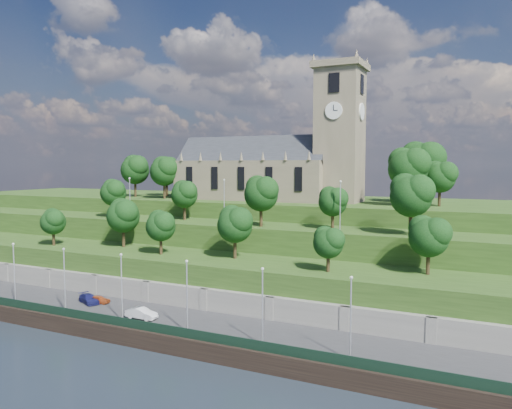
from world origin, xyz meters
The scene contains 17 objects.
ground centered at (0.00, 0.00, 0.00)m, with size 320.00×320.00×0.00m, color black.
promenade centered at (0.00, 6.00, 1.00)m, with size 160.00×12.00×2.00m, color #2D2D30.
quay_wall centered at (0.00, -0.05, 1.10)m, with size 160.00×0.50×2.20m, color black.
fence centered at (0.00, 0.60, 2.60)m, with size 160.00×0.10×1.20m, color black.
retaining_wall centered at (0.00, 11.97, 2.50)m, with size 160.00×2.10×5.00m.
embankment_lower centered at (0.00, 18.00, 4.00)m, with size 160.00×12.00×8.00m, color #254216.
embankment_upper centered at (0.00, 29.00, 6.00)m, with size 160.00×10.00×12.00m, color #254216.
hilltop centered at (0.00, 50.00, 7.50)m, with size 160.00×32.00×15.00m, color #254216.
church centered at (0.79, 45.98, 22.52)m, with size 38.60×12.35×27.60m.
trees_lower centered at (1.15, 18.52, 13.14)m, with size 67.48×9.01×8.41m.
trees_upper centered at (6.70, 27.91, 17.46)m, with size 61.92×8.46×8.95m.
trees_hilltop centered at (4.73, 45.05, 21.77)m, with size 70.47×16.89×11.58m.
lamp_posts_promenade centered at (-2.00, 2.50, 7.04)m, with size 60.36×0.36×8.84m.
lamp_posts_upper centered at (0.00, 26.00, 16.52)m, with size 40.36×0.36×7.82m.
car_left centered at (-10.64, 7.43, 2.57)m, with size 1.35×3.35×1.14m, color #A3431B.
car_middle centered at (-0.34, 4.32, 2.72)m, with size 1.52×4.36×1.44m, color #BABBBF.
car_right centered at (-12.00, 6.93, 2.64)m, with size 1.80×4.42×1.28m, color #16174D.
Camera 1 is at (40.90, -46.90, 22.17)m, focal length 35.00 mm.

